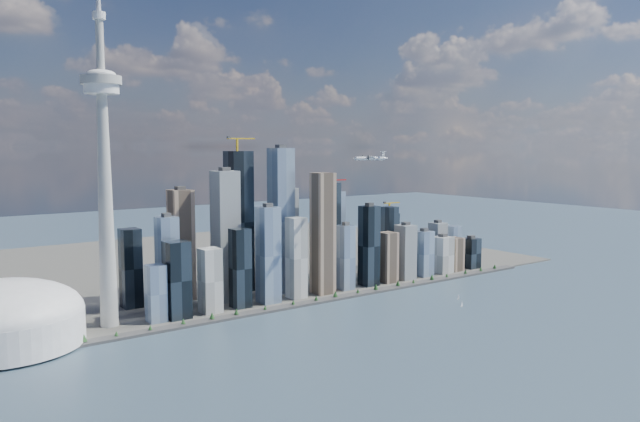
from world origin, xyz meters
TOP-DOWN VIEW (x-y plane):
  - ground at (0.00, 0.00)m, footprint 4000.00×4000.00m
  - seawall at (0.00, 250.00)m, footprint 1100.00×22.00m
  - land at (0.00, 700.00)m, footprint 1400.00×900.00m
  - shoreline_trees at (0.00, 250.00)m, footprint 960.53×7.20m
  - skyscraper_cluster at (59.61, 336.81)m, footprint 736.00×142.00m
  - needle_tower at (-300.00, 310.00)m, footprint 56.00×56.00m
  - dome_stadium at (-440.00, 300.00)m, footprint 200.00×200.00m
  - airplane at (97.91, 194.58)m, footprint 61.49×54.86m
  - sailboat_west at (209.39, 89.99)m, footprint 6.52×3.56m
  - sailboat_east at (240.11, 124.74)m, footprint 6.77×2.83m

SIDE VIEW (x-z plane):
  - ground at x=0.00m, z-range 0.00..0.00m
  - land at x=0.00m, z-range 0.00..3.00m
  - seawall at x=0.00m, z-range 0.00..4.00m
  - sailboat_west at x=209.39m, z-range -1.64..7.52m
  - sailboat_east at x=240.11m, z-range -1.67..7.67m
  - shoreline_trees at x=0.00m, z-range 4.38..13.18m
  - dome_stadium at x=-440.00m, z-range -3.56..82.44m
  - skyscraper_cluster at x=59.61m, z-range -52.27..225.55m
  - needle_tower at x=-300.00m, z-range -39.41..511.09m
  - airplane at x=97.91m, z-range 236.44..251.66m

